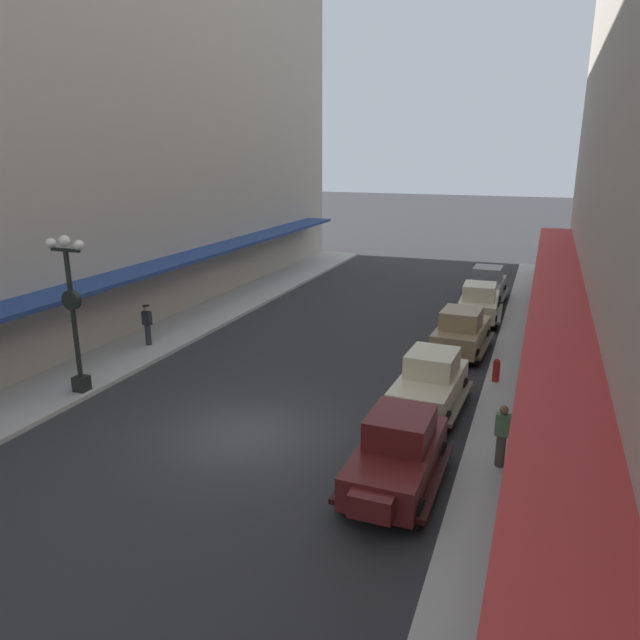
# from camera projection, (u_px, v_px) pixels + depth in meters

# --- Properties ---
(ground_plane) EXTENTS (200.00, 200.00, 0.00)m
(ground_plane) POSITION_uv_depth(u_px,v_px,m) (245.00, 435.00, 16.77)
(ground_plane) COLOR #2D2D30
(sidewalk_left) EXTENTS (3.00, 60.00, 0.15)m
(sidewalk_left) POSITION_uv_depth(u_px,v_px,m) (43.00, 395.00, 19.33)
(sidewalk_left) COLOR #B7B5AD
(sidewalk_left) RESTS_ON ground
(sidewalk_right) EXTENTS (3.00, 60.00, 0.15)m
(sidewalk_right) POSITION_uv_depth(u_px,v_px,m) (521.00, 483.00, 14.18)
(sidewalk_right) COLOR #B7B5AD
(sidewalk_right) RESTS_ON ground
(parked_car_0) EXTENTS (2.31, 4.32, 1.84)m
(parked_car_0) POSITION_uv_depth(u_px,v_px,m) (461.00, 330.00, 23.35)
(parked_car_0) COLOR #997F5B
(parked_car_0) RESTS_ON ground
(parked_car_1) EXTENTS (2.18, 4.27, 1.84)m
(parked_car_1) POSITION_uv_depth(u_px,v_px,m) (397.00, 452.00, 13.90)
(parked_car_1) COLOR #591919
(parked_car_1) RESTS_ON ground
(parked_car_2) EXTENTS (2.30, 4.32, 1.84)m
(parked_car_2) POSITION_uv_depth(u_px,v_px,m) (430.00, 381.00, 18.15)
(parked_car_2) COLOR beige
(parked_car_2) RESTS_ON ground
(parked_car_3) EXTENTS (2.28, 4.31, 1.84)m
(parked_car_3) POSITION_uv_depth(u_px,v_px,m) (479.00, 302.00, 27.80)
(parked_car_3) COLOR beige
(parked_car_3) RESTS_ON ground
(parked_car_4) EXTENTS (2.24, 4.30, 1.84)m
(parked_car_4) POSITION_uv_depth(u_px,v_px,m) (486.00, 284.00, 31.48)
(parked_car_4) COLOR slate
(parked_car_4) RESTS_ON ground
(lamp_post_with_clock) EXTENTS (1.42, 0.44, 5.16)m
(lamp_post_with_clock) POSITION_uv_depth(u_px,v_px,m) (72.00, 308.00, 18.70)
(lamp_post_with_clock) COLOR black
(lamp_post_with_clock) RESTS_ON sidewalk_left
(fire_hydrant) EXTENTS (0.24, 0.24, 0.82)m
(fire_hydrant) POSITION_uv_depth(u_px,v_px,m) (496.00, 370.00, 20.17)
(fire_hydrant) COLOR #B21E19
(fire_hydrant) RESTS_ON sidewalk_right
(pedestrian_0) EXTENTS (0.36, 0.24, 1.64)m
(pedestrian_0) POSITION_uv_depth(u_px,v_px,m) (547.00, 316.00, 25.23)
(pedestrian_0) COLOR slate
(pedestrian_0) RESTS_ON sidewalk_right
(pedestrian_1) EXTENTS (0.36, 0.28, 1.67)m
(pedestrian_1) POSITION_uv_depth(u_px,v_px,m) (147.00, 324.00, 23.89)
(pedestrian_1) COLOR #2D2D33
(pedestrian_1) RESTS_ON sidewalk_left
(pedestrian_2) EXTENTS (0.36, 0.28, 1.67)m
(pedestrian_2) POSITION_uv_depth(u_px,v_px,m) (532.00, 346.00, 21.20)
(pedestrian_2) COLOR #2D2D33
(pedestrian_2) RESTS_ON sidewalk_right
(pedestrian_3) EXTENTS (0.36, 0.24, 1.64)m
(pedestrian_3) POSITION_uv_depth(u_px,v_px,m) (558.00, 339.00, 22.05)
(pedestrian_3) COLOR slate
(pedestrian_3) RESTS_ON sidewalk_right
(pedestrian_4) EXTENTS (0.36, 0.24, 1.64)m
(pedestrian_4) POSITION_uv_depth(u_px,v_px,m) (502.00, 435.00, 14.60)
(pedestrian_4) COLOR #4C4238
(pedestrian_4) RESTS_ON sidewalk_right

